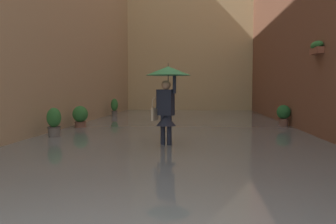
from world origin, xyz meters
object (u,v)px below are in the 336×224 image
person_wading (167,88)px  potted_plant_near_right (114,108)px  potted_plant_far_right (80,117)px  potted_plant_mid_left (283,115)px  potted_plant_mid_right (54,123)px

person_wading → potted_plant_near_right: (3.57, -9.23, -1.00)m
person_wading → potted_plant_far_right: bearing=-47.2°
person_wading → potted_plant_far_right: 5.33m
potted_plant_far_right → potted_plant_mid_left: potted_plant_mid_left is taller
potted_plant_far_right → potted_plant_mid_right: 2.53m
potted_plant_mid_left → potted_plant_far_right: bearing=8.6°
potted_plant_far_right → potted_plant_mid_left: (-7.53, -1.13, 0.03)m
potted_plant_near_right → potted_plant_mid_left: bearing=150.6°
person_wading → potted_plant_near_right: person_wading is taller
potted_plant_mid_left → person_wading: bearing=51.3°
person_wading → potted_plant_mid_left: (-3.98, -4.97, -1.02)m
potted_plant_far_right → potted_plant_mid_right: potted_plant_mid_right is taller
person_wading → potted_plant_mid_right: 3.86m
potted_plant_near_right → potted_plant_mid_right: potted_plant_near_right is taller
potted_plant_mid_right → potted_plant_far_right: bearing=-88.5°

